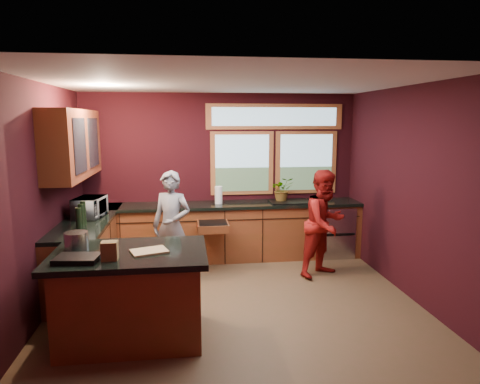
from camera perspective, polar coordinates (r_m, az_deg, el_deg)
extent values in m
plane|color=brown|center=(5.59, -0.63, -14.30)|extent=(4.50, 4.50, 0.00)
cube|color=black|center=(7.16, -2.51, 2.23)|extent=(4.50, 0.02, 2.70)
cube|color=black|center=(3.27, 3.45, -6.65)|extent=(4.50, 0.02, 2.70)
cube|color=black|center=(5.42, -25.01, -1.03)|extent=(0.02, 4.00, 2.70)
cube|color=black|center=(5.89, 21.64, -0.02)|extent=(0.02, 4.00, 2.70)
cube|color=silver|center=(5.13, -0.68, 14.46)|extent=(4.50, 4.00, 0.02)
cube|color=#7897A6|center=(7.16, 0.28, 3.85)|extent=(1.06, 0.02, 1.06)
cube|color=#7897A6|center=(7.39, 8.79, 3.92)|extent=(1.06, 0.02, 1.06)
cube|color=#A55A30|center=(7.22, 4.69, 9.99)|extent=(2.30, 0.02, 0.42)
cube|color=brown|center=(6.12, -21.40, 5.99)|extent=(0.36, 1.80, 0.90)
cube|color=brown|center=(7.04, -2.25, -5.44)|extent=(4.50, 0.60, 0.88)
cube|color=black|center=(6.93, -2.27, -1.74)|extent=(4.50, 0.64, 0.05)
cube|color=#B7B7BC|center=(7.42, 12.20, -5.00)|extent=(0.60, 0.58, 0.85)
cube|color=black|center=(7.08, 6.66, -1.56)|extent=(0.66, 0.46, 0.05)
cube|color=brown|center=(6.35, -19.51, -7.68)|extent=(0.60, 2.30, 0.88)
cube|color=black|center=(6.23, -19.66, -3.59)|extent=(0.64, 2.30, 0.05)
cube|color=brown|center=(4.69, -14.25, -13.57)|extent=(1.40, 0.90, 0.88)
cube|color=black|center=(4.53, -14.50, -8.04)|extent=(1.55, 1.05, 0.06)
imported|color=slate|center=(6.13, -9.10, -4.52)|extent=(0.67, 0.58, 1.57)
imported|color=maroon|center=(6.35, 11.26, -4.11)|extent=(0.96, 0.90, 1.56)
imported|color=#999999|center=(6.28, -19.39, -1.94)|extent=(0.42, 0.56, 0.28)
imported|color=#999999|center=(7.10, 5.65, 0.35)|extent=(0.36, 0.31, 0.40)
cylinder|color=white|center=(6.90, -2.87, -0.40)|extent=(0.12, 0.12, 0.28)
cube|color=tan|center=(4.45, -12.02, -7.72)|extent=(0.41, 0.35, 0.02)
cylinder|color=#A8A8AC|center=(4.74, -20.98, -6.08)|extent=(0.24, 0.24, 0.18)
cube|color=brown|center=(4.28, -16.98, -7.50)|extent=(0.15, 0.12, 0.18)
cube|color=black|center=(4.36, -20.87, -8.30)|extent=(0.43, 0.32, 0.05)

